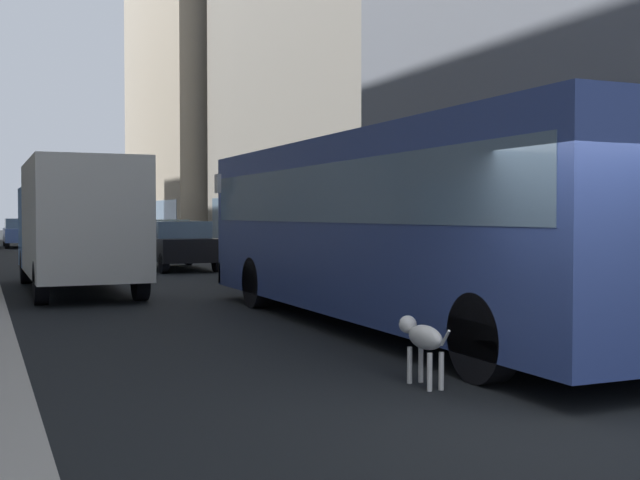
# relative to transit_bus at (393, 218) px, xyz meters

# --- Properties ---
(ground_plane) EXTENTS (120.00, 120.00, 0.00)m
(ground_plane) POSITION_rel_transit_bus_xyz_m (-1.20, 29.20, -1.78)
(ground_plane) COLOR black
(sidewalk_right) EXTENTS (2.40, 110.00, 0.15)m
(sidewalk_right) POSITION_rel_transit_bus_xyz_m (4.50, 29.20, -1.70)
(sidewalk_right) COLOR #9E9991
(sidewalk_right) RESTS_ON ground
(building_right_mid) EXTENTS (8.05, 22.01, 23.94)m
(building_right_mid) POSITION_rel_transit_bus_xyz_m (10.70, 25.09, 10.18)
(building_right_mid) COLOR gray
(building_right_mid) RESTS_ON ground
(transit_bus) EXTENTS (2.78, 11.53, 3.05)m
(transit_bus) POSITION_rel_transit_bus_xyz_m (0.00, 0.00, 0.00)
(transit_bus) COLOR #33478C
(transit_bus) RESTS_ON ground
(car_yellow_taxi) EXTENTS (1.83, 4.45, 1.62)m
(car_yellow_taxi) POSITION_rel_transit_bus_xyz_m (1.60, 24.56, -0.95)
(car_yellow_taxi) COLOR yellow
(car_yellow_taxi) RESTS_ON ground
(car_blue_hatchback) EXTENTS (1.75, 4.53, 1.62)m
(car_blue_hatchback) POSITION_rel_transit_bus_xyz_m (-4.00, 36.38, -0.95)
(car_blue_hatchback) COLOR #4C6BB7
(car_blue_hatchback) RESTS_ON ground
(car_white_van) EXTENTS (1.72, 4.52, 1.62)m
(car_white_van) POSITION_rel_transit_bus_xyz_m (1.60, 9.23, -0.96)
(car_white_van) COLOR silver
(car_white_van) RESTS_ON ground
(car_silver_sedan) EXTENTS (1.82, 4.27, 1.62)m
(car_silver_sedan) POSITION_rel_transit_bus_xyz_m (1.60, 32.69, -0.96)
(car_silver_sedan) COLOR #B7BABF
(car_silver_sedan) RESTS_ON ground
(car_black_suv) EXTENTS (1.93, 4.65, 1.62)m
(car_black_suv) POSITION_rel_transit_bus_xyz_m (0.00, 15.28, -0.95)
(car_black_suv) COLOR black
(car_black_suv) RESTS_ON ground
(box_truck) EXTENTS (2.30, 7.50, 3.05)m
(box_truck) POSITION_rel_transit_bus_xyz_m (-4.00, 8.39, -0.11)
(box_truck) COLOR #19519E
(box_truck) RESTS_ON ground
(dalmatian_dog) EXTENTS (0.22, 0.96, 0.72)m
(dalmatian_dog) POSITION_rel_transit_bus_xyz_m (-1.79, -3.98, -1.26)
(dalmatian_dog) COLOR white
(dalmatian_dog) RESTS_ON ground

